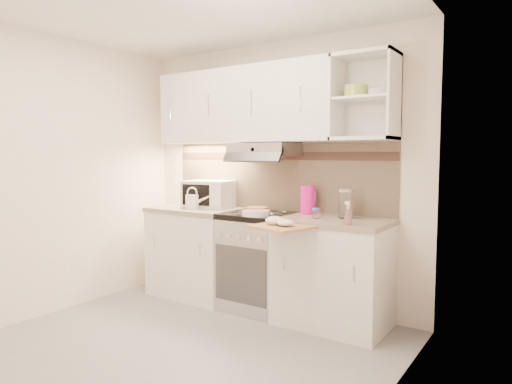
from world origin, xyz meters
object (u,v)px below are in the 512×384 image
electric_range (259,261)px  spray_bottle (348,215)px  microwave (209,194)px  watering_can (193,201)px  cutting_board (281,227)px  plate_stack (256,213)px  pink_pitcher (308,200)px  glass_jar (346,204)px

electric_range → spray_bottle: (0.96, -0.21, 0.52)m
microwave → watering_can: 0.23m
microwave → cutting_board: 1.32m
plate_stack → microwave: bearing=159.0°
microwave → plate_stack: microwave is taller
pink_pitcher → cutting_board: 0.65m
plate_stack → spray_bottle: bearing=-2.1°
electric_range → spray_bottle: size_ratio=4.73×
pink_pitcher → spray_bottle: pink_pitcher is taller
plate_stack → glass_jar: size_ratio=1.01×
electric_range → cutting_board: size_ratio=2.16×
watering_can → pink_pitcher: (1.13, 0.28, 0.05)m
microwave → watering_can: (-0.03, -0.22, -0.06)m
spray_bottle → microwave: bearing=147.9°
watering_can → cutting_board: (1.21, -0.34, -0.11)m
watering_can → glass_jar: 1.53m
microwave → watering_can: size_ratio=2.10×
glass_jar → plate_stack: bearing=-158.1°
electric_range → microwave: (-0.68, 0.12, 0.58)m
microwave → spray_bottle: bearing=-19.7°
watering_can → electric_range: bearing=-9.0°
electric_range → glass_jar: 1.00m
plate_stack → glass_jar: glass_jar is taller
microwave → glass_jar: bearing=-8.6°
electric_range → watering_can: 0.89m
watering_can → pink_pitcher: 1.16m
glass_jar → watering_can: bearing=-172.0°
glass_jar → microwave: bearing=179.7°
glass_jar → spray_bottle: size_ratio=1.30×
microwave → plate_stack: size_ratio=2.12×
electric_range → plate_stack: plate_stack is taller
cutting_board → pink_pitcher: bearing=112.8°
glass_jar → spray_bottle: glass_jar is taller
pink_pitcher → cutting_board: size_ratio=0.61×
microwave → watering_can: microwave is taller
electric_range → spray_bottle: 1.11m
watering_can → spray_bottle: size_ratio=1.31×
spray_bottle → cutting_board: spray_bottle is taller
microwave → pink_pitcher: size_ratio=2.07×
watering_can → plate_stack: (0.80, -0.08, -0.05)m
spray_bottle → electric_range: bearing=146.7°
electric_range → pink_pitcher: bearing=23.0°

